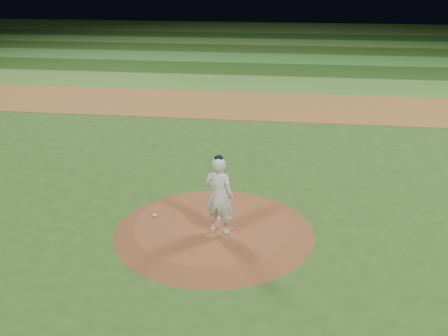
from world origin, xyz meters
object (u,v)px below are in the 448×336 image
object	(u,v)px
pitching_rubber	(222,218)
pitcher_on_mound	(219,195)
pitchers_mound	(214,227)
rosin_bag	(155,215)

from	to	relation	value
pitching_rubber	pitcher_on_mound	xyz separation A→B (m)	(0.03, -0.78, 1.06)
pitchers_mound	pitcher_on_mound	world-z (taller)	pitcher_on_mound
rosin_bag	pitching_rubber	bearing A→B (deg)	4.08
pitchers_mound	rosin_bag	world-z (taller)	rosin_bag
pitchers_mound	pitcher_on_mound	bearing A→B (deg)	-66.23
pitchers_mound	rosin_bag	size ratio (longest dim) A/B	40.77
pitcher_on_mound	rosin_bag	bearing A→B (deg)	161.54
rosin_bag	pitcher_on_mound	distance (m)	2.29
rosin_bag	pitcher_on_mound	bearing A→B (deg)	-18.46
pitching_rubber	pitcher_on_mound	world-z (taller)	pitcher_on_mound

